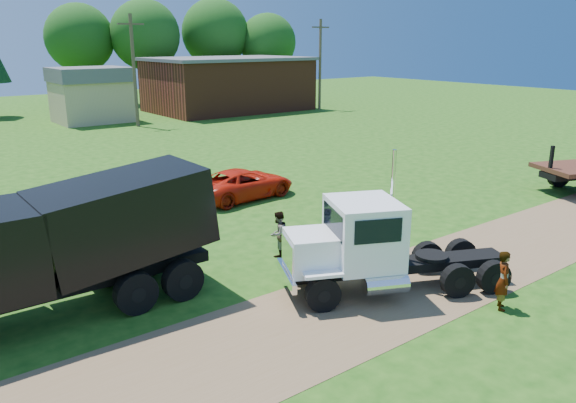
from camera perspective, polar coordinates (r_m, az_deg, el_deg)
ground at (r=17.48m, az=13.37°, el=-7.90°), size 140.00×140.00×0.00m
dirt_track at (r=17.47m, az=13.38°, el=-7.89°), size 120.00×4.20×0.01m
white_semi_tractor at (r=16.02m, az=7.92°, el=-4.55°), size 6.68×4.58×4.01m
black_dump_truck at (r=15.56m, az=-21.57°, el=-3.74°), size 8.40×2.62×3.64m
orange_pickup at (r=25.64m, az=-4.56°, el=1.82°), size 5.06×2.68×1.36m
spectator_a at (r=16.14m, az=21.05°, el=-7.48°), size 0.71×0.69×1.64m
spectator_b at (r=18.67m, az=-0.99°, el=-3.31°), size 0.89×0.79×1.55m
brick_building at (r=58.68m, az=-6.10°, el=11.79°), size 15.40×10.40×5.30m
tan_shed at (r=52.76m, az=-19.35°, el=10.26°), size 6.20×5.40×4.70m
utility_poles at (r=48.63m, az=-15.38°, el=12.88°), size 42.20×0.28×9.00m
tree_row at (r=63.50m, az=-19.43°, el=15.34°), size 57.06×14.42×11.73m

